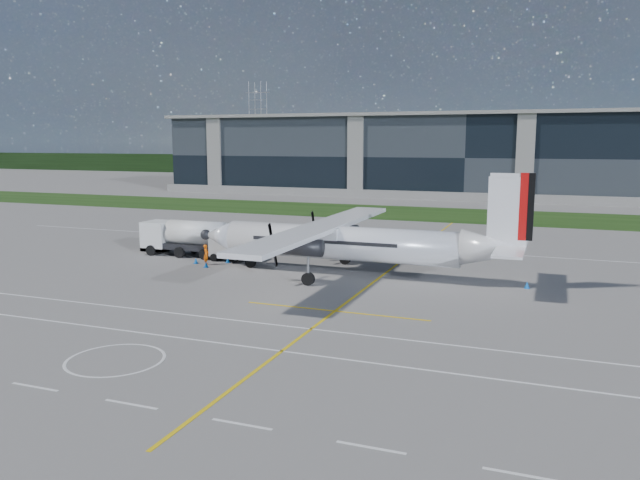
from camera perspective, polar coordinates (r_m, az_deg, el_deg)
name	(u,v)px	position (r m, az deg, el deg)	size (l,w,h in m)	color
ground	(430,221)	(83.50, 10.06, 1.72)	(400.00, 400.00, 0.00)	slate
grass_strip	(441,214)	(91.31, 11.02, 2.32)	(400.00, 18.00, 0.04)	#16350E
terminal_building	(472,157)	(122.40, 13.76, 7.41)	(120.00, 20.00, 15.00)	black
tree_line	(500,168)	(182.19, 16.14, 6.35)	(400.00, 6.00, 6.00)	black
pylon_west	(258,127)	(213.94, -5.67, 10.22)	(9.00, 4.60, 30.00)	gray
yellow_taxiway_centerline	(397,264)	(53.90, 7.10, -2.20)	(0.20, 70.00, 0.01)	yellow
white_lane_line	(229,344)	(33.16, -8.31, -9.42)	(90.00, 0.15, 0.01)	white
turboprop_aircraft	(352,223)	(48.27, 2.95, 1.52)	(26.60, 27.58, 8.27)	white
fuel_tanker_truck	(180,238)	(58.99, -12.71, 0.22)	(8.69, 2.83, 3.26)	silver
baggage_tug	(229,249)	(55.66, -8.33, -0.82)	(3.36, 2.02, 2.02)	silver
ground_crew_person	(206,253)	(54.00, -10.37, -1.19)	(0.81, 0.58, 1.99)	#F25907
safety_cone_fwd	(196,261)	(54.78, -11.28, -1.86)	(0.36, 0.36, 0.50)	blue
safety_cone_tail	(527,285)	(47.14, 18.40, -3.92)	(0.36, 0.36, 0.50)	blue
safety_cone_nose_stbd	(228,260)	(54.68, -8.42, -1.80)	(0.36, 0.36, 0.50)	blue
safety_cone_nose_port	(206,264)	(52.94, -10.38, -2.21)	(0.36, 0.36, 0.50)	blue
safety_cone_stbdwing	(366,244)	(62.83, 4.24, -0.32)	(0.36, 0.36, 0.50)	blue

